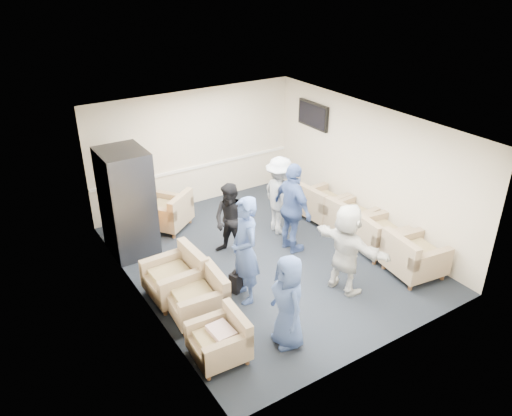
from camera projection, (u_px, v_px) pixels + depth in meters
floor at (267, 258)px, 9.76m from camera, size 6.00×6.00×0.00m
ceiling at (268, 125)px, 8.54m from camera, size 6.00×6.00×0.00m
back_wall at (195, 149)px, 11.41m from camera, size 5.00×0.02×2.70m
front_wall at (388, 274)px, 6.89m from camera, size 5.00×0.02×2.70m
left_wall at (137, 232)px, 7.95m from camera, size 0.02×6.00×2.70m
right_wall at (368, 168)px, 10.35m from camera, size 0.02×6.00×2.70m
chair_rail at (196, 167)px, 11.60m from camera, size 4.98×0.04×0.06m
tv at (313, 115)px, 11.36m from camera, size 0.10×1.00×0.58m
armchair_left_near at (222, 341)px, 7.23m from camera, size 0.80×0.80×0.61m
armchair_left_mid at (200, 299)px, 8.06m from camera, size 0.91×0.91×0.68m
armchair_left_far at (178, 278)px, 8.55m from camera, size 0.91×0.91×0.71m
armchair_right_near at (412, 258)px, 9.10m from camera, size 1.02×1.02×0.73m
armchair_right_midnear at (377, 237)px, 9.82m from camera, size 0.97×0.97×0.70m
armchair_right_midfar at (349, 219)px, 10.49m from camera, size 0.92×0.92×0.68m
armchair_right_far at (321, 205)px, 11.07m from camera, size 0.93×0.93×0.69m
armchair_corner at (169, 213)px, 10.71m from camera, size 1.23×1.23×0.70m
vending_machine at (128, 203)px, 9.56m from camera, size 0.86×1.01×2.12m
backpack at (237, 280)px, 8.72m from camera, size 0.30×0.26×0.44m
pillow at (221, 332)px, 7.16m from camera, size 0.32×0.41×0.12m
person_front_left at (288, 302)px, 7.31m from camera, size 0.61×0.82×1.51m
person_mid_left at (245, 250)px, 8.21m from camera, size 0.56×0.76×1.90m
person_back_left at (231, 221)px, 9.55m from camera, size 0.86×0.92×1.51m
person_back_right at (280, 196)px, 10.33m from camera, size 0.76×1.16×1.69m
person_mid_right at (293, 209)px, 9.64m from camera, size 0.45×1.08×1.84m
person_front_right at (347, 249)px, 8.50m from camera, size 0.75×1.60×1.65m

